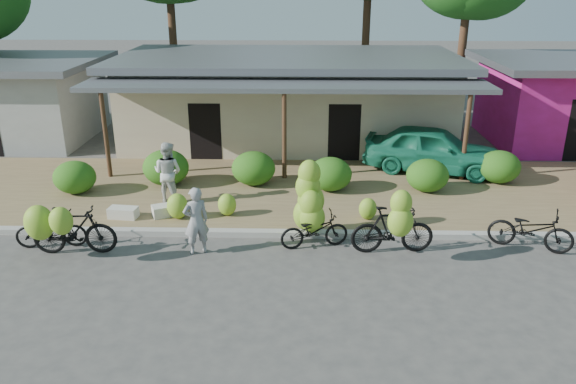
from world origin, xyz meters
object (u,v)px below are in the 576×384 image
object	(u,v)px
bike_far_right	(531,229)
sack_far	(123,213)
bike_far_left	(48,228)
bike_right	(394,227)
bike_left	(73,230)
sack_near	(169,210)
teal_van	(433,149)
bike_center	(311,212)
vendor	(196,221)
bystander	(168,172)

from	to	relation	value
bike_far_right	sack_far	world-z (taller)	bike_far_right
bike_far_left	bike_right	bearing A→B (deg)	-97.30
bike_left	bike_far_right	size ratio (longest dim) A/B	0.98
sack_near	bike_right	bearing A→B (deg)	-18.70
teal_van	bike_far_right	bearing A→B (deg)	-151.41
bike_right	sack_far	bearing A→B (deg)	71.85
sack_far	teal_van	xyz separation A→B (m)	(8.99, 4.11, 0.61)
bike_center	vendor	size ratio (longest dim) A/B	1.24
bike_far_right	vendor	bearing A→B (deg)	114.20
sack_far	bystander	world-z (taller)	bystander
bike_far_left	bystander	xyz separation A→B (m)	(2.22, 2.89, 0.42)
bike_far_left	bike_center	bearing A→B (deg)	-91.47
bike_far_left	bike_left	xyz separation A→B (m)	(0.69, -0.21, 0.07)
sack_near	teal_van	size ratio (longest dim) A/B	0.19
bike_far_right	vendor	world-z (taller)	vendor
bike_right	sack_far	xyz separation A→B (m)	(-6.87, 1.74, -0.46)
bike_far_left	vendor	size ratio (longest dim) A/B	1.05
bike_center	bystander	size ratio (longest dim) A/B	1.16
sack_near	bystander	size ratio (longest dim) A/B	0.49
bike_far_right	teal_van	size ratio (longest dim) A/B	0.46
sack_near	sack_far	xyz separation A→B (m)	(-1.17, -0.19, -0.01)
bike_far_right	bystander	xyz separation A→B (m)	(-9.19, 2.52, 0.49)
bike_far_right	sack_far	size ratio (longest dim) A/B	2.71
bike_center	teal_van	world-z (taller)	bike_center
bike_center	vendor	xyz separation A→B (m)	(-2.68, -0.65, 0.02)
bike_right	sack_near	bearing A→B (deg)	67.36
sack_near	bike_far_left	bearing A→B (deg)	-141.69
bike_far_right	bystander	world-z (taller)	bystander
bike_left	sack_near	world-z (taller)	bike_left
bike_far_left	bike_center	size ratio (longest dim) A/B	0.85
bike_far_left	bike_center	xyz separation A→B (m)	(6.21, 0.61, 0.23)
bike_left	vendor	world-z (taller)	vendor
teal_van	bike_far_left	bearing A→B (deg)	136.05
vendor	bike_far_left	bearing A→B (deg)	-26.56
sack_far	vendor	size ratio (longest dim) A/B	0.46
bike_right	bystander	distance (m)	6.58
vendor	teal_van	bearing A→B (deg)	-164.68
bike_far_left	vendor	bearing A→B (deg)	-97.78
bike_right	sack_near	world-z (taller)	bike_right
vendor	teal_van	size ratio (longest dim) A/B	0.37
bike_left	bike_far_right	xyz separation A→B (m)	(10.72, 0.58, -0.14)
bike_far_right	teal_van	world-z (taller)	teal_van
vendor	teal_van	xyz separation A→B (m)	(6.70, 5.87, 0.05)
bike_far_left	bike_center	world-z (taller)	bike_center
teal_van	bike_left	bearing A→B (deg)	138.71
bike_left	bike_far_right	bearing A→B (deg)	-89.99
bike_right	teal_van	size ratio (longest dim) A/B	0.45
bike_center	bike_far_right	xyz separation A→B (m)	(5.20, -0.24, -0.29)
bike_left	vendor	distance (m)	2.85
bike_far_left	bike_left	distance (m)	0.72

